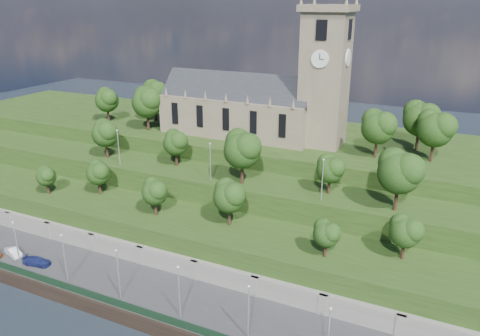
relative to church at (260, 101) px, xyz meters
The scene contains 16 objects.
ground 51.21m from the church, 90.98° to the right, with size 320.00×320.00×0.00m, color black.
promenade 45.42m from the church, 91.13° to the right, with size 160.00×12.00×2.00m, color #2D2D30.
quay_wall 50.78m from the church, 90.98° to the right, with size 160.00×0.50×2.20m, color black.
fence 49.57m from the church, 91.00° to the right, with size 160.00×0.10×1.20m, color #15301D.
retaining_wall 39.48m from the church, 91.33° to the right, with size 160.00×2.10×5.00m.
embankment_lower 33.57m from the church, 91.61° to the right, with size 160.00×12.00×8.00m, color #1F3712.
embankment_upper 23.71m from the church, 92.66° to the right, with size 160.00×10.00×12.00m, color #1F3712.
hilltop 15.57m from the church, 101.11° to the left, with size 160.00×32.00×15.00m, color #1F3712.
church is the anchor object (origin of this frame).
trees_lower 29.46m from the church, 85.08° to the right, with size 66.96×8.04×7.69m.
trees_upper 20.07m from the church, 69.06° to the right, with size 62.39×8.57×9.55m.
trees_hilltop 2.27m from the church, 47.97° to the right, with size 76.83×16.37×9.57m.
lamp_posts_promenade 46.42m from the church, 93.67° to the right, with size 60.36×0.36×7.84m.
lamp_posts_upper 21.02m from the church, 92.26° to the right, with size 40.36×0.36×6.93m.
car_middle 53.22m from the church, 122.21° to the right, with size 1.44×4.12×1.36m, color silver.
car_right 50.97m from the church, 115.93° to the right, with size 1.86×4.57×1.33m, color navy.
Camera 1 is at (37.50, -41.20, 42.11)m, focal length 35.00 mm.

